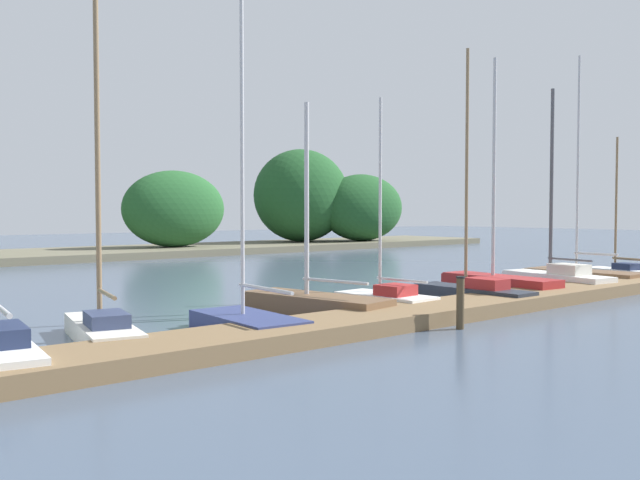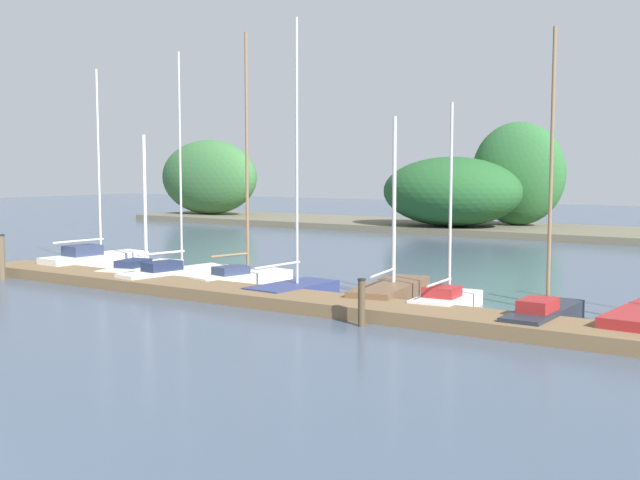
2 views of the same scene
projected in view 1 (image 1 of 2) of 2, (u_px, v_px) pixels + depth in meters
dock_pier at (408, 316)px, 15.79m from camera, size 31.29×1.80×0.35m
far_shore at (46, 211)px, 36.20m from camera, size 66.75×8.82×6.88m
sailboat_3 at (101, 321)px, 13.51m from camera, size 1.66×3.81×8.09m
sailboat_4 at (245, 318)px, 14.55m from camera, size 1.49×3.35×8.11m
sailboat_5 at (310, 302)px, 17.09m from camera, size 1.89×4.35×5.25m
sailboat_6 at (384, 298)px, 17.93m from camera, size 1.29×2.91×5.51m
sailboat_7 at (470, 290)px, 19.29m from camera, size 0.98×3.83×7.09m
sailboat_8 at (495, 282)px, 21.25m from camera, size 1.34×4.18×7.26m
sailboat_9 at (554, 276)px, 22.75m from camera, size 1.66×4.11×6.59m
sailboat_10 at (579, 275)px, 24.54m from camera, size 1.43×4.23×8.05m
sailboat_11 at (618, 270)px, 26.29m from camera, size 1.56×3.22×5.39m
mooring_piling_1 at (460, 302)px, 15.01m from camera, size 0.20×0.20×1.16m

